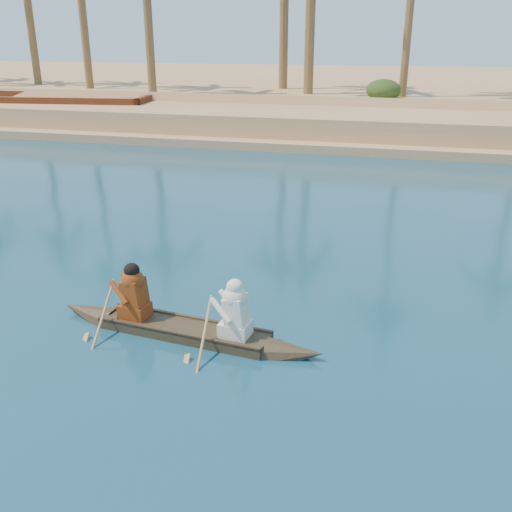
% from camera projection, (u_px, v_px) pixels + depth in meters
% --- Properties ---
extents(sandy_embankment, '(150.00, 51.00, 1.50)m').
position_uv_depth(sandy_embankment, '(320.00, 90.00, 46.97)').
color(sandy_embankment, tan).
rests_on(sandy_embankment, ground).
extents(shrub_cluster, '(100.00, 6.00, 2.40)m').
position_uv_depth(shrub_cluster, '(278.00, 100.00, 32.87)').
color(shrub_cluster, '#233A15').
rests_on(shrub_cluster, ground).
extents(canoe, '(4.79, 1.12, 1.31)m').
position_uv_depth(canoe, '(184.00, 321.00, 9.32)').
color(canoe, '#3E3422').
rests_on(canoe, ground).
extents(barge_mid, '(11.84, 5.32, 1.91)m').
position_uv_depth(barge_mid, '(52.00, 112.00, 31.93)').
color(barge_mid, '#5F2E14').
rests_on(barge_mid, ground).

